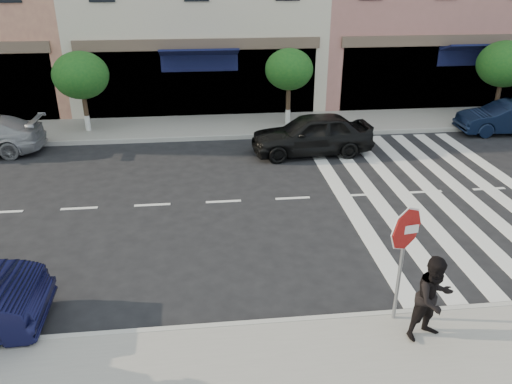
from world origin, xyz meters
The scene contains 9 objects.
ground centered at (0.00, 0.00, 0.00)m, with size 120.00×120.00×0.00m, color black.
sidewalk_far centered at (0.00, 11.00, 0.07)m, with size 60.00×3.00×0.15m, color gray.
street_tree_wb centered at (-5.00, 10.80, 2.31)m, with size 2.10×2.10×3.06m.
street_tree_c centered at (3.00, 10.80, 2.36)m, with size 1.90×1.90×3.04m.
street_tree_ea centered at (12.00, 10.80, 2.39)m, with size 2.20×2.20×3.19m.
stop_sign centered at (2.89, -1.67, 1.84)m, with size 0.81×0.17×2.31m.
walker centered at (3.31, -2.19, 0.95)m, with size 0.78×0.61×1.60m, color black.
car_far_mid centered at (3.30, 7.63, 0.72)m, with size 1.71×4.24×1.45m, color black.
car_far_right centered at (11.51, 9.10, 0.63)m, with size 1.33×3.81×1.26m, color black.
Camera 1 is at (-0.49, -8.82, 6.18)m, focal length 35.00 mm.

